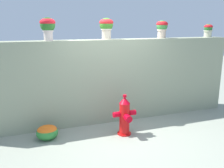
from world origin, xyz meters
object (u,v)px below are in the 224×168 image
object	(u,v)px
potted_plant_3	(162,27)
potted_plant_4	(208,29)
potted_plant_1	(48,26)
fire_hydrant	(125,116)
flower_bush_left	(47,132)
potted_plant_2	(106,26)

from	to	relation	value
potted_plant_3	potted_plant_4	distance (m)	1.41
potted_plant_1	fire_hydrant	size ratio (longest dim) A/B	0.55
potted_plant_1	flower_bush_left	distance (m)	2.19
potted_plant_1	flower_bush_left	xyz separation A→B (m)	(-0.19, -0.57, -2.11)
potted_plant_3	potted_plant_1	bearing A→B (deg)	-178.81
potted_plant_1	flower_bush_left	size ratio (longest dim) A/B	1.09
potted_plant_4	potted_plant_3	bearing A→B (deg)	-179.61
potted_plant_2	potted_plant_4	world-z (taller)	potted_plant_2
potted_plant_2	potted_plant_3	world-z (taller)	potted_plant_2
fire_hydrant	potted_plant_1	bearing A→B (deg)	147.27
potted_plant_3	flower_bush_left	bearing A→B (deg)	-167.90
potted_plant_4	flower_bush_left	size ratio (longest dim) A/B	0.79
potted_plant_4	fire_hydrant	bearing A→B (deg)	-160.85
potted_plant_2	potted_plant_3	xyz separation A→B (m)	(1.45, 0.01, -0.03)
flower_bush_left	potted_plant_1	bearing A→B (deg)	71.76
fire_hydrant	flower_bush_left	world-z (taller)	fire_hydrant
potted_plant_1	potted_plant_3	xyz separation A→B (m)	(2.74, 0.06, -0.04)
potted_plant_3	flower_bush_left	xyz separation A→B (m)	(-2.93, -0.63, -2.07)
potted_plant_4	fire_hydrant	world-z (taller)	potted_plant_4
potted_plant_3	fire_hydrant	xyz separation A→B (m)	(-1.35, -0.95, -1.82)
fire_hydrant	flower_bush_left	bearing A→B (deg)	168.48
potted_plant_1	potted_plant_3	bearing A→B (deg)	1.19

